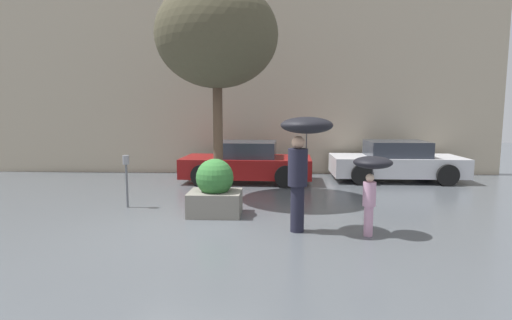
% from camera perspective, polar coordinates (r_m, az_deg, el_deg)
% --- Properties ---
extents(ground_plane, '(40.00, 40.00, 0.00)m').
position_cam_1_polar(ground_plane, '(7.61, -8.76, -9.33)').
color(ground_plane, '#51565B').
extents(building_facade, '(18.00, 0.30, 6.00)m').
position_cam_1_polar(building_facade, '(13.76, -3.63, 10.67)').
color(building_facade, '#B7A88E').
rests_on(building_facade, ground).
extents(planter_box, '(1.07, 0.86, 1.16)m').
position_cam_1_polar(planter_box, '(8.26, -5.89, -4.30)').
color(planter_box, gray).
rests_on(planter_box, ground).
extents(person_adult, '(0.91, 0.91, 2.03)m').
position_cam_1_polar(person_adult, '(7.00, 6.79, 2.12)').
color(person_adult, '#1E1E2D').
rests_on(person_adult, ground).
extents(person_child, '(0.66, 0.66, 1.37)m').
position_cam_1_polar(person_child, '(7.07, 16.22, -1.87)').
color(person_child, '#D199B7').
rests_on(person_child, ground).
extents(parked_car_near, '(3.90, 2.09, 1.21)m').
position_cam_1_polar(parked_car_near, '(12.04, -1.32, -0.42)').
color(parked_car_near, maroon).
rests_on(parked_car_near, ground).
extents(parked_car_far, '(3.90, 1.99, 1.21)m').
position_cam_1_polar(parked_car_far, '(12.99, 19.34, -0.27)').
color(parked_car_far, silver).
rests_on(parked_car_far, ground).
extents(street_tree, '(2.89, 2.89, 5.12)m').
position_cam_1_polar(street_tree, '(9.85, -5.62, 17.19)').
color(street_tree, brown).
rests_on(street_tree, ground).
extents(parking_meter, '(0.14, 0.14, 1.17)m').
position_cam_1_polar(parking_meter, '(9.22, -18.04, -1.34)').
color(parking_meter, '#595B60').
rests_on(parking_meter, ground).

